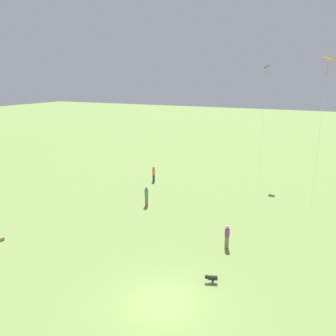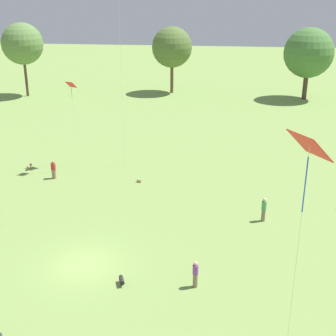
% 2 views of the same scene
% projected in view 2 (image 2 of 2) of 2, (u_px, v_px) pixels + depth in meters
% --- Properties ---
extents(ground_plane, '(240.00, 240.00, 0.00)m').
position_uv_depth(ground_plane, '(84.00, 265.00, 29.87)').
color(ground_plane, '#7A994C').
extents(tree_0, '(6.47, 6.47, 11.52)m').
position_uv_depth(tree_0, '(22.00, 44.00, 73.20)').
color(tree_0, brown).
rests_on(tree_0, ground_plane).
extents(tree_1, '(6.54, 6.54, 10.74)m').
position_uv_depth(tree_1, '(172.00, 47.00, 75.89)').
color(tree_1, brown).
rests_on(tree_1, ground_plane).
extents(tree_2, '(7.59, 7.59, 10.99)m').
position_uv_depth(tree_2, '(309.00, 53.00, 71.45)').
color(tree_2, brown).
rests_on(tree_2, ground_plane).
extents(person_2, '(0.44, 0.44, 1.89)m').
position_uv_depth(person_2, '(264.00, 209.00, 35.15)').
color(person_2, '#847056').
rests_on(person_2, ground_plane).
extents(person_3, '(0.44, 0.44, 1.72)m').
position_uv_depth(person_3, '(195.00, 274.00, 27.38)').
color(person_3, '#847056').
rests_on(person_3, ground_plane).
extents(person_4, '(0.61, 0.61, 1.72)m').
position_uv_depth(person_4, '(54.00, 170.00, 43.07)').
color(person_4, '#847056').
rests_on(person_4, ground_plane).
extents(kite_0, '(1.25, 1.33, 13.02)m').
position_uv_depth(kite_0, '(308.00, 161.00, 12.56)').
color(kite_0, red).
rests_on(kite_0, ground_plane).
extents(kite_1, '(1.07, 0.96, 8.35)m').
position_uv_depth(kite_1, '(71.00, 87.00, 43.88)').
color(kite_1, red).
rests_on(kite_1, ground_plane).
extents(dog_0, '(0.27, 0.81, 0.50)m').
position_uv_depth(dog_0, '(30.00, 166.00, 45.40)').
color(dog_0, tan).
rests_on(dog_0, ground_plane).
extents(dog_1, '(0.46, 0.75, 0.49)m').
position_uv_depth(dog_1, '(121.00, 280.00, 27.78)').
color(dog_1, black).
rests_on(dog_1, ground_plane).
extents(picnic_bag_0, '(0.44, 0.29, 0.24)m').
position_uv_depth(picnic_bag_0, '(139.00, 181.00, 42.46)').
color(picnic_bag_0, '#A58459').
rests_on(picnic_bag_0, ground_plane).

